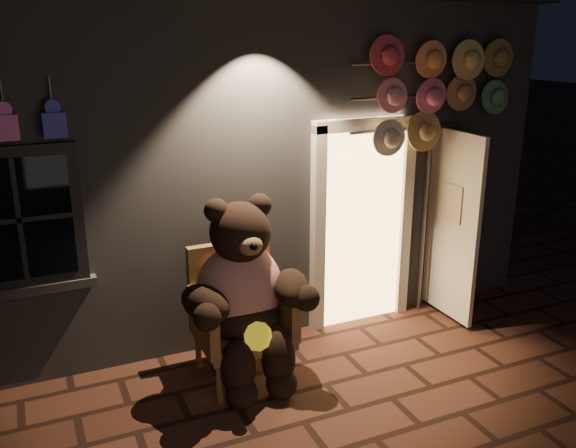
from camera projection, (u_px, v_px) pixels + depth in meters
ground at (304, 422)px, 4.90m from camera, size 60.00×60.00×0.00m
shop_building at (172, 135)px, 7.86m from camera, size 7.30×5.95×3.51m
wicker_armchair at (239, 312)px, 5.48m from camera, size 0.82×0.74×1.18m
teddy_bear at (244, 294)px, 5.28m from camera, size 1.24×0.96×1.71m
hat_rack at (437, 92)px, 6.09m from camera, size 1.87×0.22×2.95m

